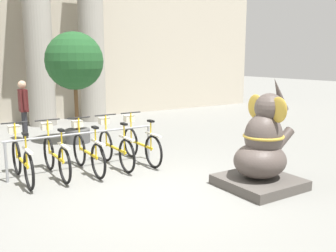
# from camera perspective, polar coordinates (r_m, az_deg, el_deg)

# --- Properties ---
(ground_plane) EXTENTS (60.00, 60.00, 0.00)m
(ground_plane) POSITION_cam_1_polar(r_m,az_deg,el_deg) (6.37, -0.83, -10.07)
(ground_plane) COLOR slate
(building_facade) EXTENTS (20.00, 0.20, 6.00)m
(building_facade) POSITION_cam_1_polar(r_m,az_deg,el_deg) (14.05, -20.20, 12.90)
(building_facade) COLOR #BCB29E
(building_facade) RESTS_ON ground_plane
(column_middle) EXTENTS (1.09, 1.09, 5.16)m
(column_middle) POSITION_cam_1_polar(r_m,az_deg,el_deg) (13.06, -19.11, 11.55)
(column_middle) COLOR gray
(column_middle) RESTS_ON ground_plane
(column_right) EXTENTS (1.09, 1.09, 5.16)m
(column_right) POSITION_cam_1_polar(r_m,az_deg,el_deg) (13.61, -11.57, 11.83)
(column_right) COLOR gray
(column_right) RESTS_ON ground_plane
(bike_rack) EXTENTS (3.04, 0.05, 0.77)m
(bike_rack) POSITION_cam_1_polar(r_m,az_deg,el_deg) (7.64, -12.63, -2.27)
(bike_rack) COLOR gray
(bike_rack) RESTS_ON ground_plane
(bicycle_0) EXTENTS (0.48, 1.70, 1.03)m
(bicycle_0) POSITION_cam_1_polar(r_m,az_deg,el_deg) (7.30, -21.41, -4.77)
(bicycle_0) COLOR black
(bicycle_0) RESTS_ON ground_plane
(bicycle_1) EXTENTS (0.48, 1.70, 1.03)m
(bicycle_1) POSITION_cam_1_polar(r_m,az_deg,el_deg) (7.42, -16.77, -4.25)
(bicycle_1) COLOR black
(bicycle_1) RESTS_ON ground_plane
(bicycle_2) EXTENTS (0.48, 1.70, 1.03)m
(bicycle_2) POSITION_cam_1_polar(r_m,az_deg,el_deg) (7.54, -12.18, -3.80)
(bicycle_2) COLOR black
(bicycle_2) RESTS_ON ground_plane
(bicycle_3) EXTENTS (0.48, 1.70, 1.03)m
(bicycle_3) POSITION_cam_1_polar(r_m,az_deg,el_deg) (7.80, -8.10, -3.19)
(bicycle_3) COLOR black
(bicycle_3) RESTS_ON ground_plane
(bicycle_4) EXTENTS (0.48, 1.70, 1.03)m
(bicycle_4) POSITION_cam_1_polar(r_m,az_deg,el_deg) (8.08, -4.22, -2.65)
(bicycle_4) COLOR black
(bicycle_4) RESTS_ON ground_plane
(elephant_statue) EXTENTS (1.24, 1.24, 1.92)m
(elephant_statue) POSITION_cam_1_polar(r_m,az_deg,el_deg) (6.66, 14.19, -3.67)
(elephant_statue) COLOR #4C4742
(elephant_statue) RESTS_ON ground_plane
(person_pedestrian) EXTENTS (0.22, 0.47, 1.63)m
(person_pedestrian) POSITION_cam_1_polar(r_m,az_deg,el_deg) (10.79, -21.17, 2.99)
(person_pedestrian) COLOR #28282D
(person_pedestrian) RESTS_ON ground_plane
(potted_tree) EXTENTS (1.49, 1.49, 2.89)m
(potted_tree) POSITION_cam_1_polar(r_m,az_deg,el_deg) (10.03, -14.05, 9.09)
(potted_tree) COLOR #4C4C4C
(potted_tree) RESTS_ON ground_plane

